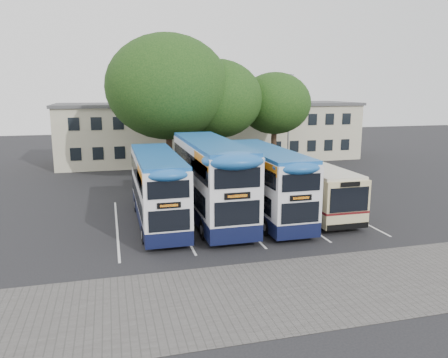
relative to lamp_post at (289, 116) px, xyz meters
The scene contains 12 objects.
ground 21.46m from the lamp_post, 106.72° to the right, with size 120.00×120.00×0.00m, color black.
paving_strip 26.71m from the lamp_post, 107.76° to the right, with size 40.00×6.00×0.01m, color #595654.
bay_lines 18.57m from the lamp_post, 123.08° to the right, with size 14.12×11.00×0.01m.
depot_building 9.43m from the lamp_post, 130.53° to the left, with size 32.40×8.40×6.20m.
lamp_post is the anchor object (origin of this frame).
tree_left 13.02m from the lamp_post, 162.86° to the right, with size 9.88×9.88×12.03m.
tree_mid 8.57m from the lamp_post, 160.46° to the right, with size 7.85×7.85×10.17m.
tree_right 3.02m from the lamp_post, 142.12° to the right, with size 6.58×6.58×9.18m.
bus_dd_left 20.92m from the lamp_post, 133.95° to the right, with size 2.38×9.82×4.09m.
bus_dd_mid 18.56m from the lamp_post, 127.47° to the right, with size 2.73×11.26×4.70m.
bus_dd_right 17.43m from the lamp_post, 117.54° to the right, with size 2.44×10.08×4.20m.
bus_single 15.50m from the lamp_post, 108.48° to the right, with size 2.61×10.24×3.05m.
Camera 1 is at (-10.91, -19.49, 7.68)m, focal length 35.00 mm.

